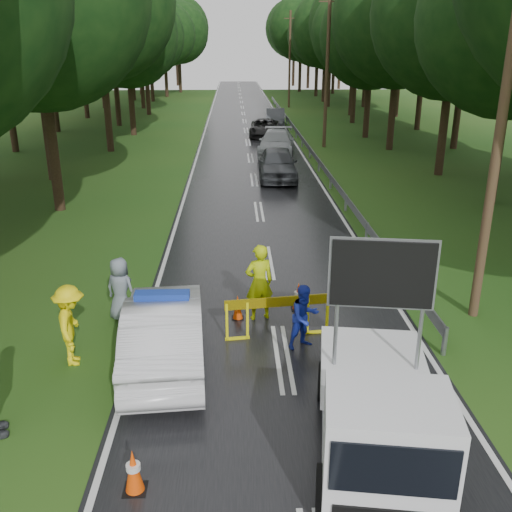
{
  "coord_description": "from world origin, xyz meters",
  "views": [
    {
      "loc": [
        -1.05,
        -11.29,
        6.71
      ],
      "look_at": [
        -0.48,
        3.17,
        1.3
      ],
      "focal_mm": 40.0,
      "sensor_mm": 36.0,
      "label": 1
    }
  ],
  "objects_px": {
    "barrier": "(278,307)",
    "queue_car_second": "(276,143)",
    "police_sedan": "(164,331)",
    "civilian": "(305,317)",
    "work_truck": "(380,412)",
    "officer": "(259,283)",
    "queue_car_third": "(265,128)",
    "queue_car_fourth": "(275,117)",
    "queue_car_first": "(278,164)"
  },
  "relations": [
    {
      "from": "civilian",
      "to": "queue_car_fourth",
      "type": "distance_m",
      "value": 38.2
    },
    {
      "from": "queue_car_first",
      "to": "queue_car_fourth",
      "type": "height_order",
      "value": "queue_car_first"
    },
    {
      "from": "queue_car_second",
      "to": "queue_car_fourth",
      "type": "xyz_separation_m",
      "value": [
        0.91,
        13.51,
        -0.03
      ]
    },
    {
      "from": "police_sedan",
      "to": "civilian",
      "type": "distance_m",
      "value": 3.22
    },
    {
      "from": "work_truck",
      "to": "barrier",
      "type": "distance_m",
      "value": 4.62
    },
    {
      "from": "police_sedan",
      "to": "barrier",
      "type": "distance_m",
      "value": 2.8
    },
    {
      "from": "queue_car_first",
      "to": "barrier",
      "type": "bearing_deg",
      "value": -92.97
    },
    {
      "from": "queue_car_first",
      "to": "queue_car_third",
      "type": "xyz_separation_m",
      "value": [
        0.11,
        14.51,
        -0.15
      ]
    },
    {
      "from": "queue_car_first",
      "to": "queue_car_second",
      "type": "distance_m",
      "value": 7.02
    },
    {
      "from": "barrier",
      "to": "queue_car_fourth",
      "type": "bearing_deg",
      "value": 78.76
    },
    {
      "from": "barrier",
      "to": "queue_car_third",
      "type": "bearing_deg",
      "value": 80.26
    },
    {
      "from": "barrier",
      "to": "queue_car_second",
      "type": "height_order",
      "value": "queue_car_second"
    },
    {
      "from": "queue_car_second",
      "to": "police_sedan",
      "type": "bearing_deg",
      "value": -92.35
    },
    {
      "from": "civilian",
      "to": "queue_car_first",
      "type": "height_order",
      "value": "queue_car_first"
    },
    {
      "from": "work_truck",
      "to": "officer",
      "type": "height_order",
      "value": "work_truck"
    },
    {
      "from": "queue_car_second",
      "to": "queue_car_third",
      "type": "relative_size",
      "value": 1.1
    },
    {
      "from": "work_truck",
      "to": "queue_car_fourth",
      "type": "bearing_deg",
      "value": 96.99
    },
    {
      "from": "barrier",
      "to": "queue_car_third",
      "type": "height_order",
      "value": "queue_car_third"
    },
    {
      "from": "barrier",
      "to": "civilian",
      "type": "height_order",
      "value": "civilian"
    },
    {
      "from": "queue_car_fourth",
      "to": "officer",
      "type": "bearing_deg",
      "value": -90.96
    },
    {
      "from": "police_sedan",
      "to": "queue_car_third",
      "type": "relative_size",
      "value": 1.02
    },
    {
      "from": "police_sedan",
      "to": "queue_car_fourth",
      "type": "bearing_deg",
      "value": -102.12
    },
    {
      "from": "police_sedan",
      "to": "queue_car_first",
      "type": "bearing_deg",
      "value": -106.43
    },
    {
      "from": "police_sedan",
      "to": "queue_car_third",
      "type": "xyz_separation_m",
      "value": [
        3.98,
        32.73,
        -0.12
      ]
    },
    {
      "from": "civilian",
      "to": "queue_car_second",
      "type": "xyz_separation_m",
      "value": [
        1.16,
        24.64,
        -0.01
      ]
    },
    {
      "from": "officer",
      "to": "queue_car_second",
      "type": "bearing_deg",
      "value": -111.76
    },
    {
      "from": "work_truck",
      "to": "queue_car_second",
      "type": "relative_size",
      "value": 0.9
    },
    {
      "from": "work_truck",
      "to": "civilian",
      "type": "bearing_deg",
      "value": 109.98
    },
    {
      "from": "officer",
      "to": "police_sedan",
      "type": "bearing_deg",
      "value": 27.16
    },
    {
      "from": "police_sedan",
      "to": "queue_car_first",
      "type": "relative_size",
      "value": 1.01
    },
    {
      "from": "work_truck",
      "to": "queue_car_first",
      "type": "height_order",
      "value": "work_truck"
    },
    {
      "from": "officer",
      "to": "barrier",
      "type": "bearing_deg",
      "value": 95.4
    },
    {
      "from": "queue_car_second",
      "to": "queue_car_fourth",
      "type": "relative_size",
      "value": 1.18
    },
    {
      "from": "queue_car_second",
      "to": "queue_car_third",
      "type": "xyz_separation_m",
      "value": [
        -0.34,
        7.51,
        -0.1
      ]
    },
    {
      "from": "barrier",
      "to": "queue_car_third",
      "type": "xyz_separation_m",
      "value": [
        1.39,
        31.65,
        -0.14
      ]
    },
    {
      "from": "barrier",
      "to": "queue_car_first",
      "type": "distance_m",
      "value": 17.18
    },
    {
      "from": "civilian",
      "to": "queue_car_second",
      "type": "distance_m",
      "value": 24.66
    },
    {
      "from": "queue_car_second",
      "to": "civilian",
      "type": "bearing_deg",
      "value": -85.31
    },
    {
      "from": "work_truck",
      "to": "officer",
      "type": "relative_size",
      "value": 2.33
    },
    {
      "from": "work_truck",
      "to": "civilian",
      "type": "height_order",
      "value": "work_truck"
    },
    {
      "from": "queue_car_third",
      "to": "queue_car_second",
      "type": "bearing_deg",
      "value": -82.82
    },
    {
      "from": "police_sedan",
      "to": "barrier",
      "type": "xyz_separation_m",
      "value": [
        2.58,
        1.08,
        0.02
      ]
    },
    {
      "from": "police_sedan",
      "to": "barrier",
      "type": "bearing_deg",
      "value": -161.75
    },
    {
      "from": "police_sedan",
      "to": "queue_car_fourth",
      "type": "distance_m",
      "value": 39.08
    },
    {
      "from": "work_truck",
      "to": "queue_car_first",
      "type": "relative_size",
      "value": 0.99
    },
    {
      "from": "queue_car_third",
      "to": "civilian",
      "type": "bearing_deg",
      "value": -86.88
    },
    {
      "from": "work_truck",
      "to": "queue_car_second",
      "type": "height_order",
      "value": "work_truck"
    },
    {
      "from": "barrier",
      "to": "queue_car_second",
      "type": "bearing_deg",
      "value": 78.66
    },
    {
      "from": "queue_car_first",
      "to": "queue_car_second",
      "type": "relative_size",
      "value": 0.91
    },
    {
      "from": "queue_car_third",
      "to": "queue_car_fourth",
      "type": "bearing_deg",
      "value": 82.8
    }
  ]
}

